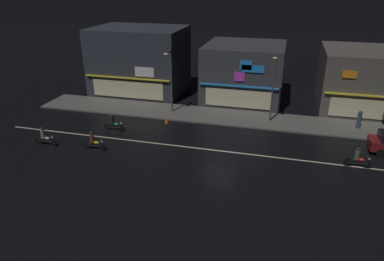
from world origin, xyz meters
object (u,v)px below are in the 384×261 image
Objects in this scene: streetlamp_west at (170,76)px; streetlamp_mid at (273,82)px; motorcycle_opposite_lane at (358,159)px; pedestrian_on_sidewalk at (359,120)px; motorcycle_lead at (113,124)px; motorcycle_trailing_far at (93,142)px; motorcycle_following at (44,138)px; traffic_cone at (166,120)px.

streetlamp_west is 9.61m from streetlamp_mid.
pedestrian_on_sidewalk is at bearing -104.91° from motorcycle_opposite_lane.
motorcycle_lead is at bearing -124.09° from streetlamp_west.
motorcycle_lead and motorcycle_opposite_lane have the same top height.
motorcycle_trailing_far is (-19.62, -2.27, 0.00)m from motorcycle_opposite_lane.
streetlamp_west is 0.97× the size of streetlamp_mid.
streetlamp_mid reaches higher than motorcycle_lead.
motorcycle_lead and motorcycle_trailing_far have the same top height.
motorcycle_lead is 1.00× the size of motorcycle_following.
pedestrian_on_sidewalk is 17.26m from traffic_cone.
motorcycle_following is at bearing -1.03° from pedestrian_on_sidewalk.
streetlamp_mid is 3.33× the size of motorcycle_trailing_far.
streetlamp_west is at bearing -129.13° from motorcycle_following.
motorcycle_opposite_lane is (23.84, 2.56, 0.00)m from motorcycle_following.
pedestrian_on_sidewalk reaches higher than motorcycle_opposite_lane.
streetlamp_west reaches higher than pedestrian_on_sidewalk.
motorcycle_opposite_lane reaches higher than traffic_cone.
pedestrian_on_sidewalk is 0.91× the size of motorcycle_opposite_lane.
motorcycle_lead is 5.77m from motorcycle_following.
motorcycle_following is at bearing -128.95° from streetlamp_west.
streetlamp_west is at bearing -103.98° from motorcycle_trailing_far.
pedestrian_on_sidewalk reaches higher than motorcycle_lead.
streetlamp_mid is at bearing 15.10° from traffic_cone.
streetlamp_mid is 14.67m from motorcycle_lead.
motorcycle_opposite_lane is at bearing -15.76° from traffic_cone.
motorcycle_following is 1.00× the size of motorcycle_trailing_far.
streetlamp_west is 11.22× the size of traffic_cone.
motorcycle_trailing_far is (-13.05, -9.26, -3.29)m from streetlamp_mid.
traffic_cone is (0.31, -2.44, -3.57)m from streetlamp_west.
streetlamp_west reaches higher than motorcycle_opposite_lane.
pedestrian_on_sidewalk is (17.31, 0.51, -2.91)m from streetlamp_west.
motorcycle_opposite_lane is (6.57, -6.99, -3.29)m from streetlamp_mid.
streetlamp_mid is at bearing -19.58° from pedestrian_on_sidewalk.
motorcycle_following is at bearing -151.07° from streetlamp_mid.
motorcycle_following is (-7.66, -9.47, -3.21)m from streetlamp_west.
motorcycle_lead is 1.00× the size of motorcycle_trailing_far.
traffic_cone is (-16.99, -2.95, -0.66)m from pedestrian_on_sidewalk.
traffic_cone is at bearing -164.90° from streetlamp_mid.
pedestrian_on_sidewalk is 7.51m from motorcycle_opposite_lane.
streetlamp_mid reaches higher than streetlamp_west.
motorcycle_opposite_lane and motorcycle_trailing_far have the same top height.
streetlamp_west is 3.25× the size of motorcycle_opposite_lane.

